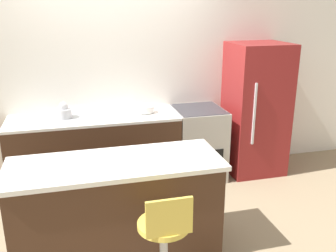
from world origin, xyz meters
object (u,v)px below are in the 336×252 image
(refrigerator, at_px, (256,109))
(mixing_bowl, at_px, (145,109))
(oven_range, at_px, (198,143))
(kettle, at_px, (64,112))
(stool_chair, at_px, (165,246))

(refrigerator, bearing_deg, mixing_bowl, 179.00)
(oven_range, height_order, kettle, kettle)
(oven_range, bearing_deg, kettle, 179.33)
(oven_range, distance_m, kettle, 1.68)
(oven_range, relative_size, stool_chair, 0.98)
(kettle, bearing_deg, mixing_bowl, 0.00)
(oven_range, bearing_deg, mixing_bowl, 178.40)
(oven_range, relative_size, refrigerator, 0.54)
(mixing_bowl, bearing_deg, stool_chair, -97.57)
(oven_range, bearing_deg, stool_chair, -115.35)
(refrigerator, distance_m, mixing_bowl, 1.43)
(refrigerator, height_order, stool_chair, refrigerator)
(kettle, relative_size, mixing_bowl, 0.91)
(stool_chair, distance_m, kettle, 2.15)
(oven_range, xyz_separation_m, refrigerator, (0.76, -0.01, 0.39))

